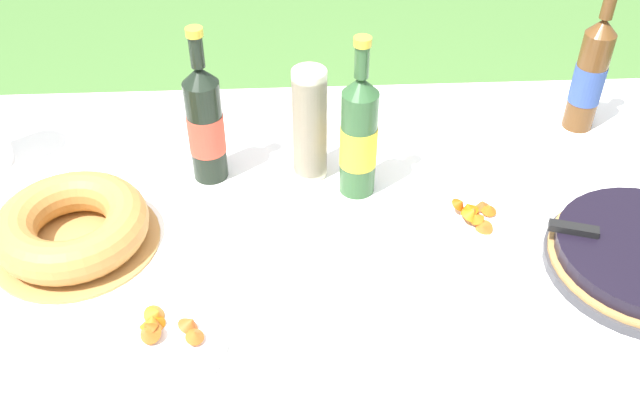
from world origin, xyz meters
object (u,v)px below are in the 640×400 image
object	(u,v)px
serving_knife	(636,240)
snack_plate_left	(473,218)
cider_bottle_amber	(590,74)
bundt_cake	(72,227)
snack_plate_near	(157,340)
juice_bottle_red	(205,124)
cup_stack	(310,125)
cider_bottle_green	(359,136)

from	to	relation	value
serving_knife	snack_plate_left	xyz separation A→B (m)	(-0.26, 0.13, -0.05)
serving_knife	cider_bottle_amber	world-z (taller)	cider_bottle_amber
serving_knife	cider_bottle_amber	bearing A→B (deg)	100.81
bundt_cake	snack_plate_near	bearing A→B (deg)	-53.73
juice_bottle_red	cup_stack	bearing A→B (deg)	-1.54
cider_bottle_amber	snack_plate_near	xyz separation A→B (m)	(-0.92, -0.61, -0.13)
bundt_cake	cider_bottle_amber	distance (m)	1.16
cider_bottle_amber	snack_plate_left	xyz separation A→B (m)	(-0.32, -0.33, -0.13)
cider_bottle_amber	cider_bottle_green	bearing A→B (deg)	-158.52
serving_knife	bundt_cake	distance (m)	1.05
cup_stack	snack_plate_left	size ratio (longest dim) A/B	1.32
bundt_cake	cider_bottle_green	distance (m)	0.58
cup_stack	juice_bottle_red	size ratio (longest dim) A/B	0.74
serving_knife	juice_bottle_red	world-z (taller)	juice_bottle_red
serving_knife	juice_bottle_red	distance (m)	0.86
cider_bottle_green	snack_plate_left	bearing A→B (deg)	-28.35
cider_bottle_green	snack_plate_left	distance (m)	0.28
snack_plate_near	cider_bottle_amber	bearing A→B (deg)	33.83
cup_stack	snack_plate_near	world-z (taller)	cup_stack
bundt_cake	cider_bottle_amber	size ratio (longest dim) A/B	0.90
cider_bottle_amber	juice_bottle_red	bearing A→B (deg)	-170.09
cider_bottle_amber	snack_plate_near	bearing A→B (deg)	-146.17
bundt_cake	juice_bottle_red	xyz separation A→B (m)	(0.25, 0.21, 0.09)
cup_stack	snack_plate_left	distance (m)	0.38
snack_plate_near	snack_plate_left	distance (m)	0.65
cider_bottle_green	juice_bottle_red	bearing A→B (deg)	168.20
bundt_cake	juice_bottle_red	world-z (taller)	juice_bottle_red
cider_bottle_amber	snack_plate_left	bearing A→B (deg)	-134.02
serving_knife	cider_bottle_amber	size ratio (longest dim) A/B	1.02
bundt_cake	snack_plate_near	world-z (taller)	bundt_cake
cider_bottle_green	cider_bottle_amber	world-z (taller)	cider_bottle_amber
serving_knife	cup_stack	distance (m)	0.66
cup_stack	cider_bottle_green	xyz separation A→B (m)	(0.10, -0.06, 0.01)
cup_stack	cider_bottle_green	distance (m)	0.11
bundt_cake	cider_bottle_green	bearing A→B (deg)	14.23
serving_knife	cider_bottle_green	distance (m)	0.55
bundt_cake	snack_plate_left	world-z (taller)	bundt_cake
snack_plate_near	juice_bottle_red	bearing A→B (deg)	82.89
snack_plate_near	cup_stack	bearing A→B (deg)	59.18
serving_knife	cup_stack	world-z (taller)	cup_stack
bundt_cake	juice_bottle_red	bearing A→B (deg)	39.95
snack_plate_left	cider_bottle_amber	bearing A→B (deg)	45.98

